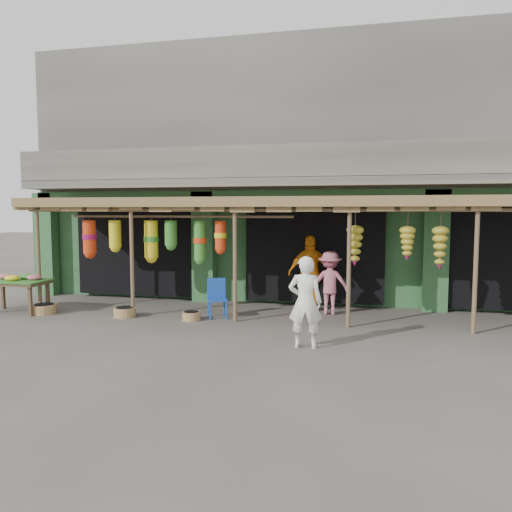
% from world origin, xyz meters
% --- Properties ---
extents(ground, '(80.00, 80.00, 0.00)m').
position_xyz_m(ground, '(0.00, 0.00, 0.00)').
color(ground, '#514C47').
rests_on(ground, ground).
extents(building, '(16.40, 6.80, 7.00)m').
position_xyz_m(building, '(-0.00, 4.87, 3.37)').
color(building, gray).
rests_on(building, ground).
extents(awning, '(14.00, 2.70, 2.79)m').
position_xyz_m(awning, '(-0.14, 0.81, 2.58)').
color(awning, brown).
rests_on(awning, ground).
extents(flower_table, '(1.57, 0.92, 0.94)m').
position_xyz_m(flower_table, '(-6.98, -0.41, 0.76)').
color(flower_table, brown).
rests_on(flower_table, ground).
extents(blue_chair, '(0.57, 0.58, 0.91)m').
position_xyz_m(blue_chair, '(-2.03, 0.15, 0.51)').
color(blue_chair, '#1B4BB4').
rests_on(blue_chair, ground).
extents(basket_left, '(0.67, 0.67, 0.22)m').
position_xyz_m(basket_left, '(-4.16, -0.30, 0.11)').
color(basket_left, olive).
rests_on(basket_left, ground).
extents(basket_mid, '(0.65, 0.65, 0.23)m').
position_xyz_m(basket_mid, '(-6.23, -0.43, 0.11)').
color(basket_mid, '#9A6A45').
rests_on(basket_mid, ground).
extents(basket_right, '(0.55, 0.55, 0.19)m').
position_xyz_m(basket_right, '(-2.51, -0.30, 0.10)').
color(basket_right, '#A48C4C').
rests_on(basket_right, ground).
extents(person_front, '(0.64, 0.44, 1.67)m').
position_xyz_m(person_front, '(0.31, -1.99, 0.84)').
color(person_front, white).
rests_on(person_front, ground).
extents(person_vendor, '(1.16, 0.61, 1.88)m').
position_xyz_m(person_vendor, '(0.00, 1.43, 0.94)').
color(person_vendor, orange).
rests_on(person_vendor, ground).
extents(person_shopper, '(1.02, 0.63, 1.52)m').
position_xyz_m(person_shopper, '(0.50, 1.12, 0.76)').
color(person_shopper, '#C86A7E').
rests_on(person_shopper, ground).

